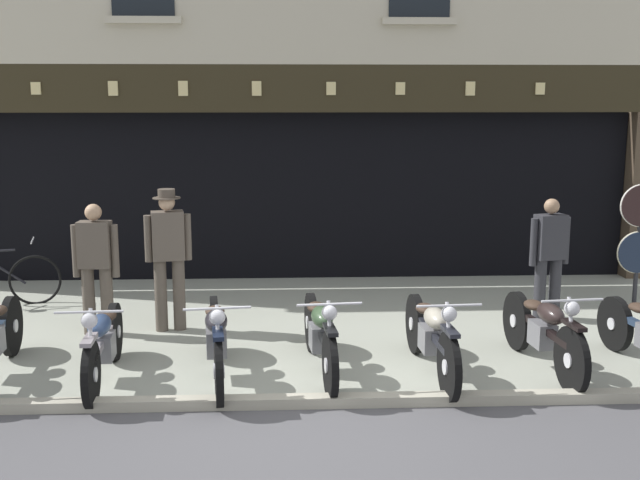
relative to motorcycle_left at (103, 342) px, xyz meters
The scene contains 12 objects.
ground 2.69m from the motorcycle_left, 42.24° to the right, with size 23.36×22.00×0.18m.
shop_facade 6.65m from the motorcycle_left, 72.50° to the left, with size 11.66×4.42×6.12m.
motorcycle_left is the anchor object (origin of this frame).
motorcycle_center_left 1.13m from the motorcycle_left, ahead, with size 0.62×2.10×0.93m.
motorcycle_center 2.19m from the motorcycle_left, ahead, with size 0.62×2.10×0.93m.
motorcycle_center_right 3.32m from the motorcycle_left, ahead, with size 0.62×2.09×0.93m.
motorcycle_right 4.51m from the motorcycle_left, ahead, with size 0.62×2.02×0.93m.
salesman_left 1.77m from the motorcycle_left, 104.72° to the left, with size 0.56×0.26×1.59m.
shopkeeper_center 1.90m from the motorcycle_left, 76.84° to the left, with size 0.55×0.33×1.75m.
salesman_right 5.60m from the motorcycle_left, 21.55° to the left, with size 0.55×0.31×1.56m.
tyre_sign_pole 7.20m from the motorcycle_left, 22.00° to the left, with size 0.59×0.06×1.71m.
advert_board_near 4.86m from the motorcycle_left, 96.94° to the left, with size 0.67×0.03×0.90m.
Camera 1 is at (-0.13, -6.73, 2.82)m, focal length 43.68 mm.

